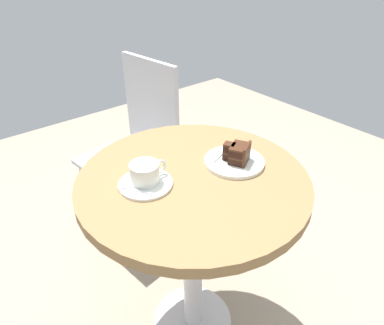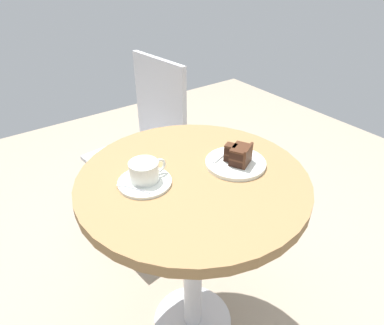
# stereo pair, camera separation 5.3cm
# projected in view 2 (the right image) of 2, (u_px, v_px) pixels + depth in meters

# --- Properties ---
(ground_plane) EXTENTS (4.40, 4.40, 0.01)m
(ground_plane) POSITION_uv_depth(u_px,v_px,m) (193.00, 322.00, 1.43)
(ground_plane) COLOR gray
(ground_plane) RESTS_ON ground
(cafe_table) EXTENTS (0.70, 0.70, 0.74)m
(cafe_table) POSITION_uv_depth(u_px,v_px,m) (193.00, 209.00, 1.10)
(cafe_table) COLOR olive
(cafe_table) RESTS_ON ground
(saucer) EXTENTS (0.16, 0.16, 0.01)m
(saucer) POSITION_uv_depth(u_px,v_px,m) (145.00, 182.00, 1.00)
(saucer) COLOR silver
(saucer) RESTS_ON cafe_table
(coffee_cup) EXTENTS (0.12, 0.09, 0.06)m
(coffee_cup) POSITION_uv_depth(u_px,v_px,m) (145.00, 171.00, 0.98)
(coffee_cup) COLOR silver
(coffee_cup) RESTS_ON saucer
(teaspoon) EXTENTS (0.06, 0.10, 0.00)m
(teaspoon) POSITION_uv_depth(u_px,v_px,m) (129.00, 187.00, 0.97)
(teaspoon) COLOR silver
(teaspoon) RESTS_ON saucer
(cake_plate) EXTENTS (0.19, 0.19, 0.01)m
(cake_plate) POSITION_uv_depth(u_px,v_px,m) (236.00, 163.00, 1.08)
(cake_plate) COLOR silver
(cake_plate) RESTS_ON cafe_table
(cake_slice) EXTENTS (0.09, 0.09, 0.06)m
(cake_slice) POSITION_uv_depth(u_px,v_px,m) (239.00, 155.00, 1.06)
(cake_slice) COLOR black
(cake_slice) RESTS_ON cake_plate
(fork) EXTENTS (0.13, 0.06, 0.00)m
(fork) POSITION_uv_depth(u_px,v_px,m) (227.00, 152.00, 1.12)
(fork) COLOR silver
(fork) RESTS_ON cake_plate
(napkin) EXTENTS (0.16, 0.14, 0.00)m
(napkin) POSITION_uv_depth(u_px,v_px,m) (237.00, 164.00, 1.09)
(napkin) COLOR silver
(napkin) RESTS_ON cafe_table
(cafe_chair) EXTENTS (0.42, 0.42, 0.90)m
(cafe_chair) POSITION_uv_depth(u_px,v_px,m) (148.00, 137.00, 1.68)
(cafe_chair) COLOR #BCBCC1
(cafe_chair) RESTS_ON ground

